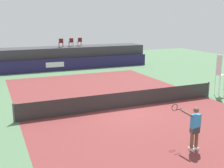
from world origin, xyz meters
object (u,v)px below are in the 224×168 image
(spectator_chair_center, at_px, (80,41))
(tennis_ball, at_px, (51,77))
(tennis_player, at_px, (194,127))
(net_post_near, at_px, (14,113))
(spectator_chair_far_left, at_px, (61,42))
(net_post_far, at_px, (208,89))
(spectator_chair_left, at_px, (71,42))
(umpire_chair, at_px, (219,72))

(spectator_chair_center, distance_m, tennis_ball, 7.16)
(tennis_player, xyz_separation_m, tennis_ball, (-2.34, 16.38, -0.92))
(tennis_player, bearing_deg, net_post_near, 136.28)
(spectator_chair_far_left, height_order, tennis_player, spectator_chair_far_left)
(net_post_near, height_order, tennis_player, tennis_player)
(net_post_near, distance_m, net_post_far, 12.40)
(spectator_chair_center, bearing_deg, tennis_ball, -129.76)
(spectator_chair_left, bearing_deg, tennis_player, -92.35)
(spectator_chair_far_left, xyz_separation_m, spectator_chair_left, (1.10, 0.14, 0.00))
(net_post_far, xyz_separation_m, tennis_ball, (-8.43, 10.35, -0.46))
(spectator_chair_center, relative_size, tennis_player, 0.50)
(spectator_chair_center, distance_m, net_post_far, 16.17)
(spectator_chair_left, distance_m, umpire_chair, 16.35)
(spectator_chair_center, height_order, tennis_ball, spectator_chair_center)
(tennis_player, bearing_deg, spectator_chair_center, 84.90)
(spectator_chair_center, relative_size, net_post_near, 0.89)
(umpire_chair, bearing_deg, tennis_player, -139.00)
(tennis_ball, bearing_deg, net_post_near, -110.98)
(tennis_ball, bearing_deg, spectator_chair_far_left, 65.64)
(tennis_ball, bearing_deg, net_post_far, -50.83)
(net_post_far, relative_size, tennis_ball, 14.71)
(spectator_chair_far_left, xyz_separation_m, umpire_chair, (7.16, -15.01, -1.11))
(spectator_chair_far_left, height_order, net_post_far, spectator_chair_far_left)
(spectator_chair_far_left, distance_m, tennis_ball, 5.76)
(net_post_far, height_order, tennis_ball, net_post_far)
(net_post_far, bearing_deg, net_post_near, 180.00)
(spectator_chair_center, xyz_separation_m, tennis_ball, (-4.25, -5.11, -2.66))
(spectator_chair_far_left, distance_m, umpire_chair, 16.67)
(spectator_chair_left, bearing_deg, net_post_far, -70.95)
(spectator_chair_center, bearing_deg, tennis_player, -95.10)
(net_post_far, bearing_deg, spectator_chair_far_left, 112.86)
(spectator_chair_left, height_order, tennis_player, spectator_chair_left)
(spectator_chair_center, height_order, net_post_near, spectator_chair_center)
(spectator_chair_far_left, height_order, umpire_chair, spectator_chair_far_left)
(spectator_chair_center, bearing_deg, net_post_far, -74.89)
(spectator_chair_left, relative_size, spectator_chair_center, 1.00)
(tennis_player, bearing_deg, spectator_chair_far_left, 90.63)
(spectator_chair_far_left, height_order, net_post_near, spectator_chair_far_left)
(spectator_chair_far_left, xyz_separation_m, net_post_near, (-6.07, -15.00, -2.19))
(spectator_chair_far_left, bearing_deg, net_post_far, -67.14)
(net_post_near, bearing_deg, net_post_far, 0.00)
(spectator_chair_left, bearing_deg, tennis_ball, -123.81)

